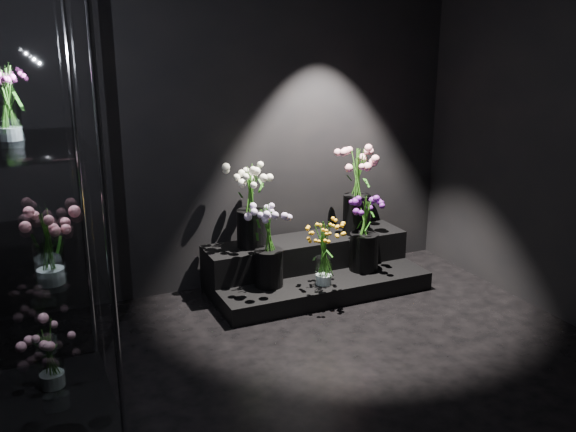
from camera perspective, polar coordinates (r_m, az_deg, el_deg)
floor at (r=4.09m, az=5.66°, el=-15.60°), size 4.00×4.00×0.00m
wall_back at (r=5.33m, az=-4.73°, el=8.25°), size 4.00×0.00×4.00m
display_riser at (r=5.54m, az=2.12°, el=-4.64°), size 1.80×0.80×0.40m
display_case at (r=3.61m, az=-21.59°, el=-0.77°), size 0.64×1.06×2.33m
bouquet_orange_bells at (r=5.15m, az=3.21°, el=-3.29°), size 0.30×0.30×0.52m
bouquet_lilac at (r=5.08m, az=-1.74°, el=-2.15°), size 0.42×0.42×0.68m
bouquet_purple at (r=5.47m, az=6.83°, el=-1.37°), size 0.33×0.33×0.64m
bouquet_cream_roses at (r=5.26m, az=-3.28°, el=1.36°), size 0.41×0.41×0.69m
bouquet_pink_roses at (r=5.61m, az=6.20°, el=2.79°), size 0.42×0.42×0.76m
bouquet_case_pink at (r=3.43m, az=-20.59°, el=-2.44°), size 0.36×0.36×0.39m
bouquet_case_magenta at (r=3.62m, az=-23.69°, el=9.19°), size 0.25×0.25×0.37m
bouquet_case_base_pink at (r=4.09m, az=-20.44°, el=-11.34°), size 0.35×0.35×0.42m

